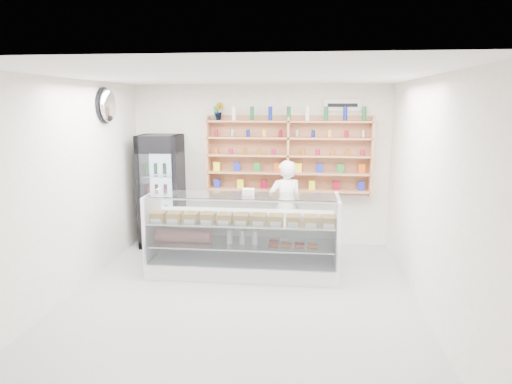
# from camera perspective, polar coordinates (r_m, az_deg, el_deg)

# --- Properties ---
(room) EXTENTS (5.00, 5.00, 5.00)m
(room) POSITION_cam_1_polar(r_m,az_deg,el_deg) (5.64, -2.03, -0.04)
(room) COLOR #9D9DA1
(room) RESTS_ON ground
(display_counter) EXTENTS (2.75, 0.82, 1.20)m
(display_counter) POSITION_cam_1_polar(r_m,az_deg,el_deg) (6.76, -1.65, -7.47)
(display_counter) COLOR white
(display_counter) RESTS_ON floor
(shop_worker) EXTENTS (0.67, 0.56, 1.58)m
(shop_worker) POSITION_cam_1_polar(r_m,az_deg,el_deg) (7.52, 3.68, -1.99)
(shop_worker) COLOR white
(shop_worker) RESTS_ON floor
(drinks_cooler) EXTENTS (0.73, 0.71, 1.95)m
(drinks_cooler) POSITION_cam_1_polar(r_m,az_deg,el_deg) (8.15, -11.71, 0.18)
(drinks_cooler) COLOR black
(drinks_cooler) RESTS_ON floor
(wall_shelving) EXTENTS (2.84, 0.28, 1.33)m
(wall_shelving) POSITION_cam_1_polar(r_m,az_deg,el_deg) (7.87, 4.05, 4.53)
(wall_shelving) COLOR tan
(wall_shelving) RESTS_ON back_wall
(potted_plant) EXTENTS (0.18, 0.16, 0.30)m
(potted_plant) POSITION_cam_1_polar(r_m,az_deg,el_deg) (7.96, -4.67, 10.02)
(potted_plant) COLOR #1E6626
(potted_plant) RESTS_ON wall_shelving
(security_mirror) EXTENTS (0.15, 0.50, 0.50)m
(security_mirror) POSITION_cam_1_polar(r_m,az_deg,el_deg) (7.31, -18.02, 10.25)
(security_mirror) COLOR silver
(security_mirror) RESTS_ON left_wall
(wall_sign) EXTENTS (0.62, 0.03, 0.20)m
(wall_sign) POSITION_cam_1_polar(r_m,az_deg,el_deg) (7.97, 10.77, 10.61)
(wall_sign) COLOR white
(wall_sign) RESTS_ON back_wall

